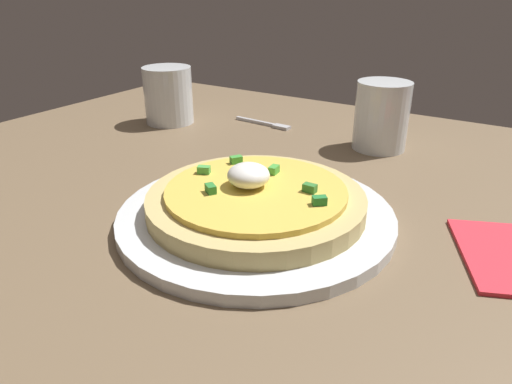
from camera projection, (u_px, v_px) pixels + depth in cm
name	position (u px, v px, depth cm)	size (l,w,h in cm)	color
dining_table	(253.00, 187.00, 58.22)	(96.63, 77.93, 3.25)	brown
plate	(256.00, 216.00, 46.48)	(27.39, 27.39, 1.22)	silver
pizza	(256.00, 199.00, 45.72)	(21.52, 21.52, 4.73)	tan
cup_near	(169.00, 98.00, 76.70)	(7.90, 7.90, 9.14)	silver
cup_far	(381.00, 117.00, 64.71)	(7.43, 7.43, 9.46)	silver
fork	(267.00, 124.00, 76.57)	(10.60, 1.74, 0.50)	#B7B7BC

